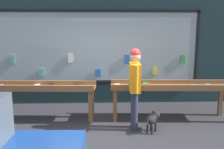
{
  "coord_description": "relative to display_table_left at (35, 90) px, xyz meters",
  "views": [
    {
      "loc": [
        -0.0,
        -4.91,
        2.2
      ],
      "look_at": [
        0.2,
        0.72,
        1.16
      ],
      "focal_mm": 40.0,
      "sensor_mm": 36.0,
      "label": 1
    }
  ],
  "objects": [
    {
      "name": "ground_plane",
      "position": [
        1.63,
        -0.92,
        -0.75
      ],
      "size": [
        40.0,
        40.0,
        0.0
      ],
      "primitive_type": "plane",
      "color": "#2D2D33"
    },
    {
      "name": "shopfront_facade",
      "position": [
        1.55,
        1.47,
        0.95
      ],
      "size": [
        8.97,
        0.29,
        3.43
      ],
      "color": "#192D33",
      "rests_on": "ground_plane"
    },
    {
      "name": "display_table_left",
      "position": [
        0.0,
        0.0,
        0.0
      ],
      "size": [
        2.91,
        0.71,
        0.93
      ],
      "color": "brown",
      "rests_on": "ground_plane"
    },
    {
      "name": "display_table_right",
      "position": [
        3.25,
        0.0,
        -0.0
      ],
      "size": [
        2.92,
        0.79,
        0.92
      ],
      "color": "brown",
      "rests_on": "ground_plane"
    },
    {
      "name": "person_browsing",
      "position": [
        2.31,
        -0.61,
        0.31
      ],
      "size": [
        0.24,
        0.69,
        1.79
      ],
      "rotation": [
        0.0,
        0.0,
        1.54
      ],
      "color": "#2D334C",
      "rests_on": "ground_plane"
    },
    {
      "name": "small_dog",
      "position": [
        2.69,
        -0.78,
        -0.46
      ],
      "size": [
        0.39,
        0.47,
        0.43
      ],
      "rotation": [
        0.0,
        0.0,
        0.97
      ],
      "color": "black",
      "rests_on": "ground_plane"
    }
  ]
}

